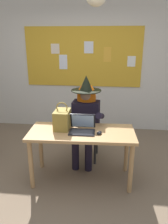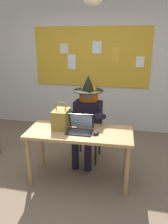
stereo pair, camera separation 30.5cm
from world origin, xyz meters
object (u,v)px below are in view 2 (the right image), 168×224
object	(u,v)px
chair_at_desk	(89,128)
laptop	(80,128)
desk_main	(80,138)
handbag	(61,118)
person_costumed	(87,114)
computer_mouse	(96,133)

from	to	relation	value
chair_at_desk	laptop	distance (m)	0.72
desk_main	handbag	size ratio (longest dim) A/B	3.82
laptop	handbag	size ratio (longest dim) A/B	0.91
chair_at_desk	person_costumed	bearing A→B (deg)	-1.07
desk_main	handbag	world-z (taller)	handbag
handbag	computer_mouse	bearing A→B (deg)	-14.51
computer_mouse	handbag	bearing A→B (deg)	-177.81
person_costumed	laptop	size ratio (longest dim) A/B	4.03
desk_main	laptop	xyz separation A→B (m)	(0.01, 0.00, 0.15)
desk_main	laptop	world-z (taller)	laptop
laptop	handbag	world-z (taller)	handbag
laptop	handbag	xyz separation A→B (m)	(-0.28, 0.07, 0.08)
laptop	computer_mouse	size ratio (longest dim) A/B	3.32
laptop	computer_mouse	bearing A→B (deg)	-17.08
chair_at_desk	person_costumed	world-z (taller)	person_costumed
desk_main	handbag	xyz separation A→B (m)	(-0.28, 0.07, 0.24)
person_costumed	handbag	distance (m)	0.55
person_costumed	computer_mouse	xyz separation A→B (m)	(0.25, -0.61, -0.04)
computer_mouse	handbag	xyz separation A→B (m)	(-0.52, 0.13, 0.12)
desk_main	computer_mouse	bearing A→B (deg)	-14.32
desk_main	handbag	distance (m)	0.37
chair_at_desk	laptop	bearing A→B (deg)	2.67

